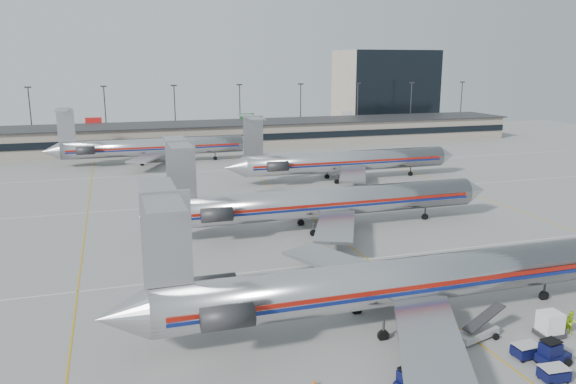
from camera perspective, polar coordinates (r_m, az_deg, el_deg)
name	(u,v)px	position (r m, az deg, el deg)	size (l,w,h in m)	color
ground	(413,294)	(54.59, 12.61, -10.06)	(260.00, 260.00, 0.00)	gray
apron_markings	(367,259)	(62.78, 8.03, -6.75)	(160.00, 0.15, 0.02)	silver
terminal	(218,135)	(144.59, -7.13, 5.79)	(162.00, 17.00, 6.25)	gray
light_mast_row	(208,109)	(157.78, -8.13, 8.34)	(163.60, 0.40, 15.28)	#38383D
distant_building	(385,89)	(192.61, 9.78, 10.27)	(30.00, 20.00, 25.00)	tan
jet_foreground	(394,281)	(47.21, 10.69, -8.91)	(48.12, 28.33, 12.59)	#BBBBC0
jet_second_row	(322,202)	(72.20, 3.49, -1.03)	(47.44, 27.93, 12.42)	#BBBBC0
jet_third_row	(342,161)	(102.83, 5.56, 3.15)	(45.25, 27.83, 12.37)	#BBBBC0
jet_back_row	(150,147)	(123.57, -13.82, 4.47)	(44.55, 27.40, 12.18)	#BBBBC0
tug_left	(409,380)	(39.67, 12.17, -18.16)	(2.23, 1.54, 1.65)	#090C32
tug_center	(552,354)	(45.62, 25.23, -14.63)	(2.52, 1.49, 1.94)	#090C32
cart_inner	(526,351)	(46.02, 23.02, -14.60)	(1.91, 1.33, 1.07)	#090C32
cart_outer	(554,374)	(43.80, 25.39, -16.32)	(1.92, 1.39, 1.04)	#090C32
uld_container	(550,324)	(49.76, 25.07, -12.08)	(1.98, 1.68, 2.03)	#2D2D30
belt_loader	(477,331)	(47.44, 18.67, -13.25)	(4.75, 2.41, 2.43)	#A7A7A7
ramp_worker_far	(571,323)	(50.83, 26.81, -11.79)	(0.96, 0.74, 1.97)	#A0D313
cone_left	(314,383)	(39.52, 2.68, -18.78)	(0.42, 0.42, 0.57)	#E45C07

